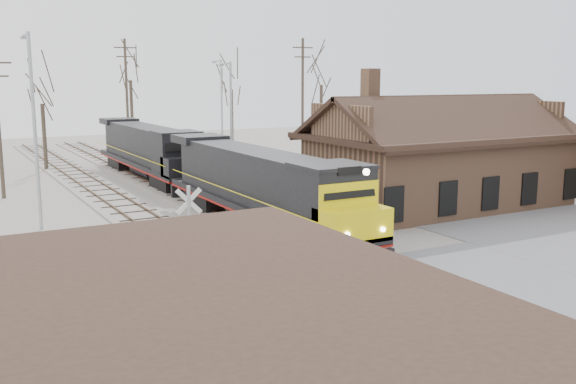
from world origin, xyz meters
name	(u,v)px	position (x,y,z in m)	size (l,w,h in m)	color
ground	(411,297)	(0.00, 0.00, 0.00)	(140.00, 140.00, 0.00)	#AAA499
road	(411,296)	(0.00, 0.00, 0.01)	(60.00, 9.00, 0.03)	slate
track_main	(231,215)	(0.00, 15.00, 0.07)	(3.40, 90.00, 0.24)	#AAA499
track_siding	(150,224)	(-4.50, 15.00, 0.07)	(3.40, 90.00, 0.24)	#AAA499
depot	(439,164)	(11.99, 12.00, 2.41)	(15.20, 9.31, 7.90)	#855D44
locomotive_lead	(263,188)	(0.00, 11.16, 2.12)	(2.72, 18.25, 4.05)	black
locomotive_trailing	(149,151)	(0.00, 29.68, 2.12)	(2.72, 18.25, 3.83)	black
crossbuck_far	(190,239)	(-6.14, 4.75, 1.74)	(1.04, 0.27, 3.65)	#A5A8AD
streetlight_a	(34,122)	(-9.50, 16.80, 5.30)	(0.25, 2.04, 9.52)	#A5A8AD
streetlight_b	(230,116)	(4.29, 24.61, 4.76)	(0.25, 2.04, 8.46)	#A5A8AD
streetlight_c	(221,105)	(9.12, 37.49, 5.04)	(0.25, 2.04, 9.00)	#A5A8AD
utility_pole_b	(127,97)	(2.07, 42.84, 5.69)	(2.00, 0.24, 10.91)	#382D23
utility_pole_c	(303,98)	(14.86, 32.79, 5.63)	(2.00, 0.24, 10.79)	#382D23
tree_b	(41,93)	(-5.95, 38.44, 6.23)	(3.58, 3.58, 8.76)	#382D23
tree_c	(130,68)	(3.50, 46.58, 8.37)	(4.80, 4.80, 11.75)	#382D23
tree_d	(231,79)	(12.88, 43.57, 7.28)	(4.18, 4.18, 10.24)	#382D23
tree_e	(321,73)	(19.27, 36.76, 7.86)	(4.51, 4.51, 11.04)	#382D23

